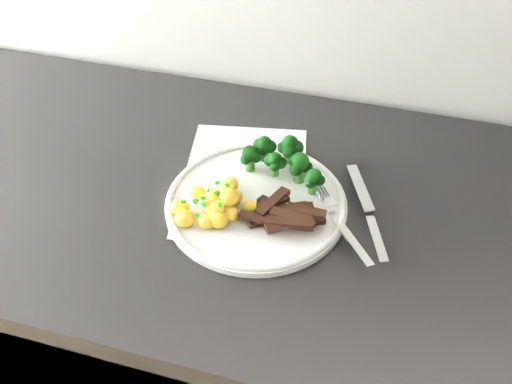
% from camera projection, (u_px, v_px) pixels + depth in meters
% --- Properties ---
extents(counter, '(2.48, 0.62, 0.93)m').
position_uv_depth(counter, '(256.00, 350.00, 1.18)').
color(counter, black).
rests_on(counter, ground).
extents(recipe_paper, '(0.25, 0.32, 0.00)m').
position_uv_depth(recipe_paper, '(244.00, 179.00, 0.89)').
color(recipe_paper, silver).
rests_on(recipe_paper, counter).
extents(plate, '(0.29, 0.29, 0.02)m').
position_uv_depth(plate, '(256.00, 202.00, 0.84)').
color(plate, white).
rests_on(plate, counter).
extents(broccoli, '(0.15, 0.09, 0.06)m').
position_uv_depth(broccoli, '(283.00, 157.00, 0.86)').
color(broccoli, '#316324').
rests_on(broccoli, plate).
extents(potatoes, '(0.13, 0.12, 0.04)m').
position_uv_depth(potatoes, '(217.00, 204.00, 0.81)').
color(potatoes, '#FFC849').
rests_on(potatoes, plate).
extents(beef_strips, '(0.13, 0.10, 0.03)m').
position_uv_depth(beef_strips, '(286.00, 215.00, 0.80)').
color(beef_strips, black).
rests_on(beef_strips, plate).
extents(fork, '(0.12, 0.16, 0.02)m').
position_uv_depth(fork, '(342.00, 225.00, 0.79)').
color(fork, silver).
rests_on(fork, plate).
extents(knife, '(0.09, 0.20, 0.02)m').
position_uv_depth(knife, '(371.00, 222.00, 0.81)').
color(knife, silver).
rests_on(knife, plate).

